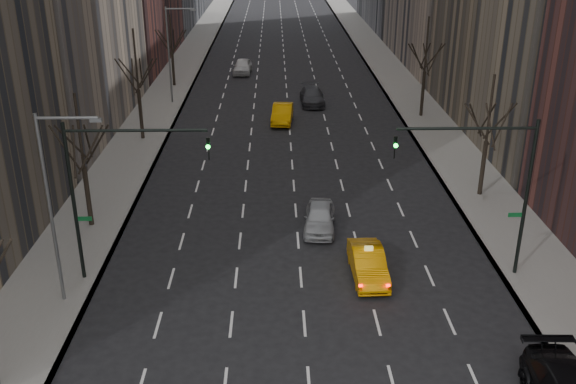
{
  "coord_description": "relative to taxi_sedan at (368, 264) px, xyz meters",
  "views": [
    {
      "loc": [
        -1.23,
        -15.9,
        16.59
      ],
      "look_at": [
        -0.59,
        14.7,
        3.5
      ],
      "focal_mm": 40.0,
      "sensor_mm": 36.0,
      "label": 1
    }
  ],
  "objects": [
    {
      "name": "far_suv_grey",
      "position": [
        -0.98,
        32.7,
        0.04
      ],
      "size": [
        2.33,
        5.42,
        1.56
      ],
      "primitive_type": "imported",
      "rotation": [
        0.0,
        0.0,
        0.03
      ],
      "color": "#313237",
      "rests_on": "ground"
    },
    {
      "name": "silver_sedan_ahead",
      "position": [
        -2.05,
        5.42,
        -0.0
      ],
      "size": [
        2.16,
        4.49,
        1.48
      ],
      "primitive_type": "imported",
      "rotation": [
        0.0,
        0.0,
        -0.1
      ],
      "color": "#999CA1",
      "rests_on": "ground"
    },
    {
      "name": "sidewalk_left",
      "position": [
        -15.6,
        58.01,
        -0.67
      ],
      "size": [
        4.5,
        320.0,
        0.15
      ],
      "primitive_type": "cube",
      "color": "slate",
      "rests_on": "ground"
    },
    {
      "name": "streetlight_near",
      "position": [
        -14.19,
        -1.99,
        4.88
      ],
      "size": [
        2.83,
        0.22,
        9.0
      ],
      "color": "slate",
      "rests_on": "ground"
    },
    {
      "name": "tree_rw_b",
      "position": [
        8.65,
        10.01,
        2.98
      ],
      "size": [
        3.36,
        3.5,
        7.82
      ],
      "color": "black",
      "rests_on": "ground"
    },
    {
      "name": "tree_lw_b",
      "position": [
        -15.35,
        6.01,
        2.98
      ],
      "size": [
        3.36,
        3.5,
        7.82
      ],
      "color": "black",
      "rests_on": "ground"
    },
    {
      "name": "tree_rw_c",
      "position": [
        8.65,
        28.01,
        3.29
      ],
      "size": [
        3.36,
        3.5,
        8.74
      ],
      "color": "black",
      "rests_on": "ground"
    },
    {
      "name": "streetlight_far",
      "position": [
        -14.19,
        33.01,
        4.88
      ],
      "size": [
        2.83,
        0.22,
        9.0
      ],
      "color": "slate",
      "rests_on": "ground"
    },
    {
      "name": "far_taxi",
      "position": [
        -3.93,
        26.62,
        0.06
      ],
      "size": [
        2.1,
        4.99,
        1.6
      ],
      "primitive_type": "imported",
      "rotation": [
        0.0,
        0.0,
        -0.08
      ],
      "color": "orange",
      "rests_on": "ground"
    },
    {
      "name": "far_car_white",
      "position": [
        -8.3,
        46.08,
        0.09
      ],
      "size": [
        2.21,
        4.96,
        1.66
      ],
      "primitive_type": "imported",
      "rotation": [
        0.0,
        0.0,
        -0.05
      ],
      "color": "silver",
      "rests_on": "ground"
    },
    {
      "name": "tree_lw_c",
      "position": [
        -15.35,
        22.01,
        3.29
      ],
      "size": [
        3.36,
        3.5,
        8.74
      ],
      "color": "black",
      "rests_on": "ground"
    },
    {
      "name": "sidewalk_right",
      "position": [
        8.9,
        58.01,
        -0.67
      ],
      "size": [
        4.5,
        320.0,
        0.15
      ],
      "primitive_type": "cube",
      "color": "slate",
      "rests_on": "ground"
    },
    {
      "name": "traffic_mast_right",
      "position": [
        5.76,
        0.01,
        4.75
      ],
      "size": [
        6.69,
        0.39,
        8.0
      ],
      "color": "black",
      "rests_on": "ground"
    },
    {
      "name": "taxi_sedan",
      "position": [
        0.0,
        0.0,
        0.0
      ],
      "size": [
        1.7,
        4.54,
        1.48
      ],
      "primitive_type": "imported",
      "rotation": [
        0.0,
        0.0,
        0.03
      ],
      "color": "orange",
      "rests_on": "ground"
    },
    {
      "name": "traffic_mast_left",
      "position": [
        -12.46,
        0.01,
        4.75
      ],
      "size": [
        6.69,
        0.39,
        8.0
      ],
      "color": "black",
      "rests_on": "ground"
    },
    {
      "name": "tree_lw_d",
      "position": [
        -15.35,
        40.01,
        2.82
      ],
      "size": [
        3.36,
        3.5,
        7.36
      ],
      "color": "black",
      "rests_on": "ground"
    }
  ]
}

